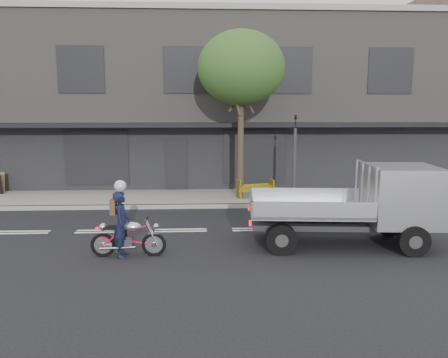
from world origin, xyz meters
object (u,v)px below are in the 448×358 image
motorcycle (128,237)px  construction_barrier (256,189)px  traffic_light_pole (294,164)px  rider (122,224)px  street_tree (241,68)px  flatbed_ute (384,198)px

motorcycle → construction_barrier: (3.99, 6.31, 0.05)m
motorcycle → traffic_light_pole: bearing=47.1°
motorcycle → rider: size_ratio=1.14×
construction_barrier → traffic_light_pole: bearing=-23.5°
street_tree → construction_barrier: bearing=-21.9°
motorcycle → flatbed_ute: flatbed_ute is taller
street_tree → traffic_light_pole: size_ratio=1.93×
traffic_light_pole → street_tree: bearing=157.0°
rider → construction_barrier: bearing=-32.7°
traffic_light_pole → construction_barrier: size_ratio=2.45×
motorcycle → construction_barrier: bearing=58.3°
motorcycle → flatbed_ute: bearing=5.7°
traffic_light_pole → flatbed_ute: bearing=-74.7°
traffic_light_pole → motorcycle: size_ratio=1.83×
street_tree → motorcycle: 8.79m
street_tree → rider: bearing=-118.5°
traffic_light_pole → rider: (-5.55, -5.70, -0.81)m
flatbed_ute → traffic_light_pole: bearing=110.3°
rider → motorcycle: bearing=-89.4°
street_tree → rider: street_tree is taller
motorcycle → construction_barrier: 7.47m
construction_barrier → rider: bearing=-123.3°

